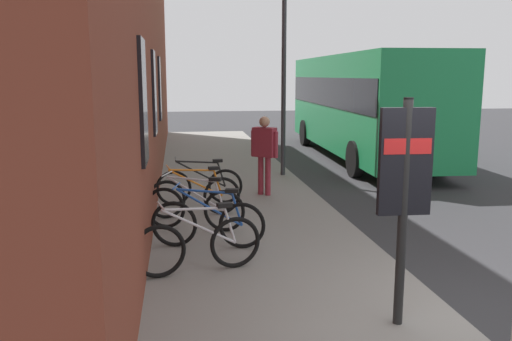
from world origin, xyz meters
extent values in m
plane|color=#2D2D30|center=(6.00, -1.00, 0.00)|extent=(60.00, 60.00, 0.00)
cube|color=gray|center=(8.00, 1.75, 0.06)|extent=(24.00, 3.50, 0.12)
cube|color=black|center=(2.00, 3.48, 2.40)|extent=(0.90, 0.06, 1.60)
cube|color=black|center=(5.50, 3.48, 2.40)|extent=(0.90, 0.06, 1.60)
cube|color=black|center=(9.00, 3.48, 2.40)|extent=(0.90, 0.06, 1.60)
torus|color=black|center=(1.72, 3.33, 0.48)|extent=(0.22, 0.72, 0.72)
torus|color=black|center=(1.95, 2.31, 0.48)|extent=(0.22, 0.72, 0.72)
cylinder|color=silver|center=(1.84, 2.79, 0.76)|extent=(0.26, 1.00, 0.58)
cylinder|color=silver|center=(1.82, 2.87, 1.00)|extent=(0.22, 0.84, 0.09)
cylinder|color=silver|center=(1.93, 2.38, 0.73)|extent=(0.08, 0.19, 0.51)
cube|color=black|center=(1.91, 2.45, 1.02)|extent=(0.14, 0.22, 0.06)
cylinder|color=silver|center=(1.73, 3.28, 1.08)|extent=(0.47, 0.13, 0.02)
torus|color=black|center=(2.99, 3.14, 0.48)|extent=(0.22, 0.72, 0.72)
torus|color=black|center=(2.76, 2.11, 0.48)|extent=(0.22, 0.72, 0.72)
cylinder|color=#1E4CA5|center=(2.87, 2.60, 0.76)|extent=(0.26, 1.00, 0.58)
cylinder|color=#1E4CA5|center=(2.89, 2.68, 1.00)|extent=(0.22, 0.84, 0.09)
cylinder|color=#1E4CA5|center=(2.78, 2.19, 0.73)|extent=(0.08, 0.19, 0.51)
cube|color=black|center=(2.80, 2.26, 1.02)|extent=(0.14, 0.22, 0.06)
cylinder|color=#1E4CA5|center=(2.98, 3.09, 1.08)|extent=(0.47, 0.13, 0.02)
torus|color=black|center=(4.04, 3.30, 0.48)|extent=(0.30, 0.70, 0.72)
torus|color=black|center=(3.69, 2.31, 0.48)|extent=(0.30, 0.70, 0.72)
cylinder|color=silver|center=(3.85, 2.78, 0.76)|extent=(0.37, 0.97, 0.58)
cylinder|color=silver|center=(3.88, 2.85, 1.00)|extent=(0.32, 0.82, 0.09)
cylinder|color=silver|center=(3.71, 2.38, 0.73)|extent=(0.10, 0.19, 0.51)
cube|color=black|center=(3.74, 2.45, 1.02)|extent=(0.16, 0.22, 0.06)
cylinder|color=silver|center=(4.02, 3.25, 1.08)|extent=(0.46, 0.18, 0.02)
torus|color=black|center=(4.68, 3.29, 0.48)|extent=(0.17, 0.72, 0.72)
torus|color=black|center=(4.83, 2.25, 0.48)|extent=(0.17, 0.72, 0.72)
cylinder|color=orange|center=(4.76, 2.74, 0.76)|extent=(0.19, 1.01, 0.58)
cylinder|color=orange|center=(4.75, 2.82, 1.00)|extent=(0.16, 0.85, 0.09)
cylinder|color=orange|center=(4.82, 2.32, 0.73)|extent=(0.06, 0.19, 0.51)
cube|color=black|center=(4.81, 2.40, 1.02)|extent=(0.13, 0.21, 0.06)
cylinder|color=orange|center=(4.69, 3.24, 1.08)|extent=(0.48, 0.09, 0.02)
torus|color=black|center=(5.67, 3.16, 0.48)|extent=(0.07, 0.72, 0.72)
torus|color=black|center=(5.68, 2.11, 0.48)|extent=(0.07, 0.72, 0.72)
cylinder|color=black|center=(5.68, 2.61, 0.76)|extent=(0.05, 1.02, 0.58)
cylinder|color=black|center=(5.68, 2.68, 1.00)|extent=(0.05, 0.85, 0.09)
cylinder|color=black|center=(5.68, 2.18, 0.73)|extent=(0.04, 0.19, 0.51)
cube|color=black|center=(5.68, 2.26, 1.02)|extent=(0.10, 0.20, 0.06)
cylinder|color=black|center=(5.67, 3.11, 1.08)|extent=(0.48, 0.03, 0.02)
cylinder|color=black|center=(0.03, 0.77, 1.32)|extent=(0.10, 0.10, 2.40)
cube|color=black|center=(0.03, 0.77, 1.87)|extent=(0.10, 0.55, 1.10)
cube|color=red|center=(0.03, 0.77, 2.03)|extent=(0.11, 0.50, 0.16)
cube|color=#1E8C4C|center=(11.97, -3.00, 1.85)|extent=(10.58, 2.87, 3.00)
cube|color=black|center=(11.97, -3.00, 2.21)|extent=(10.37, 2.90, 0.90)
cylinder|color=black|center=(8.57, -4.08, 0.50)|extent=(1.01, 0.28, 1.00)
cylinder|color=black|center=(8.65, -1.68, 0.50)|extent=(1.01, 0.28, 1.00)
cylinder|color=black|center=(15.28, -4.32, 0.50)|extent=(1.01, 0.28, 1.00)
cylinder|color=black|center=(15.37, -1.92, 0.50)|extent=(1.01, 0.28, 1.00)
cylinder|color=maroon|center=(6.43, 1.25, 0.55)|extent=(0.12, 0.12, 0.85)
cylinder|color=maroon|center=(6.32, 1.11, 0.55)|extent=(0.12, 0.12, 0.85)
cube|color=maroon|center=(6.38, 1.18, 1.29)|extent=(0.50, 0.55, 0.64)
sphere|color=tan|center=(6.38, 1.18, 1.74)|extent=(0.23, 0.23, 0.23)
cylinder|color=maroon|center=(6.55, 1.40, 1.25)|extent=(0.10, 0.10, 0.57)
cylinder|color=maroon|center=(6.21, 0.96, 1.25)|extent=(0.10, 0.10, 0.57)
cylinder|color=#333338|center=(8.67, 0.30, 2.83)|extent=(0.12, 0.12, 5.43)
camera|label=1|loc=(-5.00, 3.05, 2.74)|focal=37.30mm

